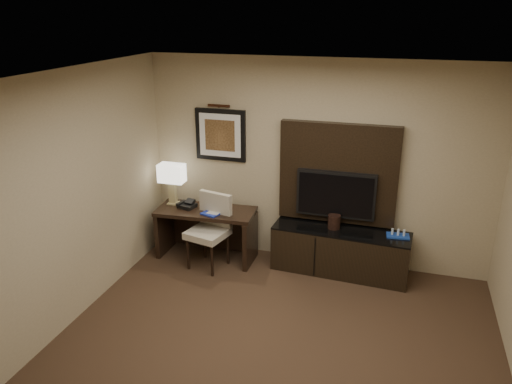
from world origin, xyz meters
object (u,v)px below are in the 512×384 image
at_px(table_lamp, 172,183).
at_px(desk_phone, 187,204).
at_px(ice_bucket, 334,222).
at_px(desk_chair, 207,233).
at_px(desk, 207,233).
at_px(minibar_tray, 398,233).
at_px(tv, 336,194).
at_px(credenza, 340,251).

relative_size(table_lamp, desk_phone, 2.91).
bearing_deg(table_lamp, desk_phone, -17.32).
bearing_deg(ice_bucket, desk_chair, -166.24).
distance_m(desk_phone, ice_bucket, 1.98).
bearing_deg(desk_phone, ice_bucket, 15.98).
relative_size(desk, minibar_tray, 4.80).
xyz_separation_m(desk, ice_bucket, (1.71, 0.14, 0.34)).
xyz_separation_m(tv, desk_chair, (-1.58, -0.49, -0.53)).
relative_size(credenza, tv, 1.73).
relative_size(tv, desk_phone, 4.70).
xyz_separation_m(desk, tv, (1.70, 0.24, 0.67)).
height_order(table_lamp, desk_phone, table_lamp).
height_order(table_lamp, ice_bucket, table_lamp).
xyz_separation_m(credenza, minibar_tray, (0.69, 0.01, 0.35)).
bearing_deg(table_lamp, credenza, 0.58).
xyz_separation_m(desk_phone, minibar_tray, (2.77, 0.11, -0.11)).
xyz_separation_m(tv, desk_phone, (-1.97, -0.24, -0.26)).
height_order(desk, table_lamp, table_lamp).
relative_size(desk, tv, 1.32).
relative_size(credenza, table_lamp, 2.80).
distance_m(desk_chair, table_lamp, 0.88).
distance_m(tv, table_lamp, 2.21).
xyz_separation_m(desk, desk_chair, (0.12, -0.25, 0.14)).
relative_size(credenza, minibar_tray, 6.33).
height_order(desk, ice_bucket, ice_bucket).
height_order(tv, desk_chair, tv).
bearing_deg(desk_chair, ice_bucket, 26.54).
xyz_separation_m(desk, table_lamp, (-0.51, 0.08, 0.66)).
bearing_deg(desk_chair, tv, 30.14).
height_order(tv, ice_bucket, tv).
height_order(credenza, minibar_tray, minibar_tray).
height_order(credenza, desk_phone, desk_phone).
bearing_deg(desk_chair, desk_phone, 159.62).
relative_size(tv, desk_chair, 1.01).
bearing_deg(desk, minibar_tray, -1.30).
bearing_deg(minibar_tray, ice_bucket, 178.29).
relative_size(table_lamp, minibar_tray, 2.26).
bearing_deg(desk, desk_chair, -68.59).
distance_m(desk, table_lamp, 0.84).
xyz_separation_m(credenza, desk_chair, (-1.69, -0.35, 0.19)).
bearing_deg(desk_chair, desk, 128.06).
distance_m(desk_chair, ice_bucket, 1.65).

